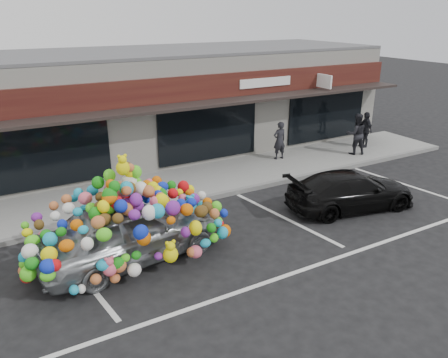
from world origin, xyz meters
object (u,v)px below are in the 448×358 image
toy_car (129,224)px  pedestrian_b (356,134)px  black_sedan (351,191)px  pedestrian_c (365,130)px  pedestrian_a (279,140)px

toy_car → pedestrian_b: size_ratio=2.94×
black_sedan → pedestrian_c: (5.02, 4.27, 0.34)m
black_sedan → pedestrian_c: size_ratio=2.62×
black_sedan → pedestrian_b: bearing=-35.8°
toy_car → pedestrian_a: toy_car is taller
toy_car → black_sedan: size_ratio=1.23×
pedestrian_b → pedestrian_a: bearing=4.2°
toy_car → black_sedan: (6.91, -0.43, -0.36)m
toy_car → pedestrian_b: 11.29m
black_sedan → pedestrian_c: bearing=-39.0°
pedestrian_b → pedestrian_c: pedestrian_b is taller
toy_car → pedestrian_c: bearing=-79.7°
toy_car → pedestrian_a: (7.62, 4.30, -0.03)m
pedestrian_a → pedestrian_b: (3.19, -1.01, 0.09)m
pedestrian_a → pedestrian_c: bearing=176.4°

